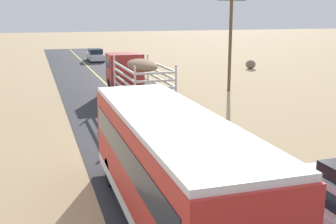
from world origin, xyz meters
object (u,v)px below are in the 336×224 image
(power_pole_mid, at_px, (230,38))
(boulder_near_shoulder, at_px, (251,64))
(bus, at_px, (169,167))
(livestock_truck, at_px, (131,72))
(car_far, at_px, (96,55))

(power_pole_mid, xyz_separation_m, boulder_near_shoulder, (7.88, 11.35, -3.53))
(bus, xyz_separation_m, power_pole_mid, (10.75, 18.90, 2.24))
(livestock_truck, bearing_deg, car_far, 87.89)
(car_far, bearing_deg, livestock_truck, -92.11)
(boulder_near_shoulder, bearing_deg, bus, -121.64)
(power_pole_mid, bearing_deg, boulder_near_shoulder, 55.22)
(bus, xyz_separation_m, car_far, (3.93, 42.65, -1.05))
(car_far, bearing_deg, boulder_near_shoulder, -40.16)
(car_far, distance_m, power_pole_mid, 24.94)
(boulder_near_shoulder, bearing_deg, power_pole_mid, -124.78)
(livestock_truck, bearing_deg, power_pole_mid, 2.44)
(car_far, relative_size, boulder_near_shoulder, 4.16)
(bus, relative_size, boulder_near_shoulder, 9.45)
(car_far, relative_size, power_pole_mid, 0.59)
(bus, distance_m, power_pole_mid, 21.86)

